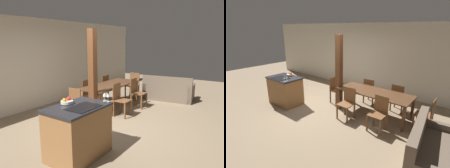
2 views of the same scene
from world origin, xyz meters
TOP-DOWN VIEW (x-y plane):
  - ground_plane at (0.00, 0.00)m, footprint 16.00×16.00m
  - wall_back at (0.00, 2.75)m, footprint 11.20×0.08m
  - kitchen_island at (-1.29, -0.34)m, footprint 1.10×0.76m
  - fruit_bowl at (-1.29, -0.10)m, footprint 0.22×0.22m
  - wine_glass_near at (-0.81, -0.65)m, footprint 0.06×0.06m
  - wine_glass_middle at (-0.81, -0.57)m, footprint 0.06×0.06m
  - dining_table at (1.46, 0.83)m, footprint 2.19×0.85m
  - dining_chair_near_left at (0.97, 0.17)m, footprint 0.40×0.40m
  - dining_chair_near_right at (1.95, 0.17)m, footprint 0.40×0.40m
  - dining_chair_far_left at (0.97, 1.48)m, footprint 0.40×0.40m
  - dining_chair_far_right at (1.95, 1.48)m, footprint 0.40×0.40m
  - dining_chair_head_end at (-0.00, 0.83)m, footprint 0.40×0.40m
  - dining_chair_foot_end at (2.93, 0.83)m, footprint 0.40×0.40m
  - couch at (3.36, -0.35)m, footprint 1.09×1.75m
  - timber_post at (0.32, 0.60)m, footprint 0.17×0.17m

SIDE VIEW (x-z plane):
  - ground_plane at x=0.00m, z-range 0.00..0.00m
  - couch at x=3.36m, z-range -0.15..0.70m
  - kitchen_island at x=-1.29m, z-range 0.00..0.94m
  - dining_chair_near_left at x=0.97m, z-range 0.03..0.92m
  - dining_chair_near_right at x=1.95m, z-range 0.03..0.92m
  - dining_chair_far_left at x=0.97m, z-range 0.03..0.92m
  - dining_chair_far_right at x=1.95m, z-range 0.03..0.92m
  - dining_chair_head_end at x=0.00m, z-range 0.03..0.92m
  - dining_chair_foot_end at x=2.93m, z-range 0.03..0.92m
  - dining_table at x=1.46m, z-range 0.28..1.01m
  - fruit_bowl at x=-1.29m, z-range 0.93..1.04m
  - wine_glass_near at x=-0.81m, z-range 0.99..1.15m
  - wine_glass_middle at x=-0.81m, z-range 0.99..1.15m
  - timber_post at x=0.32m, z-range 0.00..2.33m
  - wall_back at x=0.00m, z-range 0.00..2.70m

